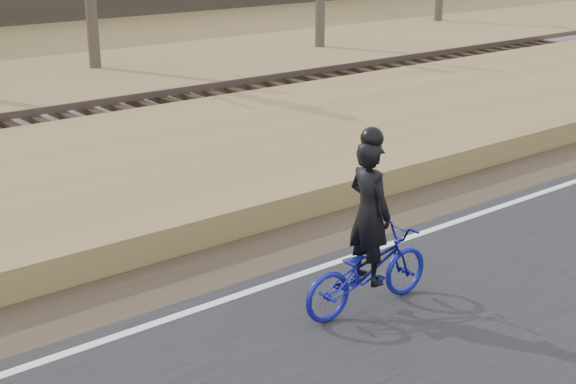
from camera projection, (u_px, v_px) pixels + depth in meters
ground at (340, 274)px, 10.50m from camera, size 120.00×120.00×0.00m
road at (495, 347)px, 8.63m from camera, size 120.00×6.00×0.06m
edge_line at (330, 264)px, 10.62m from camera, size 120.00×0.12×0.01m
shoulder at (283, 245)px, 11.38m from camera, size 120.00×1.60×0.04m
embankment at (174, 180)px, 13.54m from camera, size 120.00×5.00×0.44m
ballast at (78, 135)px, 16.35m from camera, size 120.00×3.00×0.45m
railroad at (76, 121)px, 16.25m from camera, size 120.00×2.40×0.29m
cyclist at (368, 253)px, 9.25m from camera, size 1.84×0.70×2.19m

